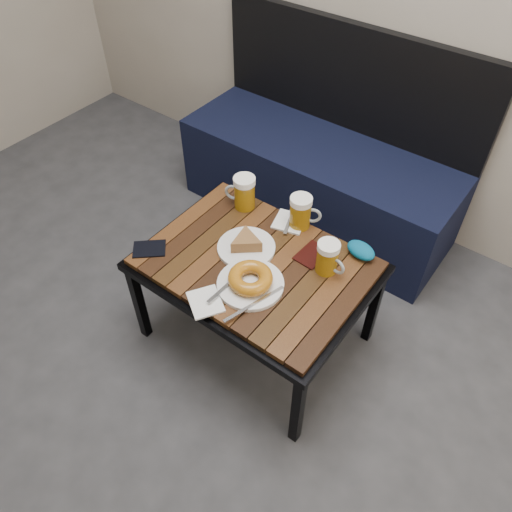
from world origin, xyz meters
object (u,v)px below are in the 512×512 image
Objects in this scene: cafe_table at (256,269)px; plate_bagel at (250,281)px; beer_mug_right at (328,258)px; plate_pie at (246,244)px; passport_burgundy at (312,255)px; passport_navy at (149,249)px; knit_pouch at (361,250)px; bench at (320,173)px; beer_mug_centre at (301,212)px; beer_mug_left at (244,192)px.

cafe_table is 2.72× the size of plate_bagel.
plate_pie is (-0.30, -0.09, -0.04)m from beer_mug_right.
plate_bagel is 0.27m from passport_burgundy.
knit_pouch is at bearing 82.81° from passport_navy.
bench is at bearing 104.78° from cafe_table.
passport_navy is at bearing -145.17° from knit_pouch.
beer_mug_centre is 0.27m from knit_pouch.
beer_mug_right is 0.42× the size of plate_bagel.
beer_mug_left is 1.23× the size of knit_pouch.
beer_mug_centre is at bearing 69.09° from plate_pie.
plate_bagel is 2.55× the size of passport_navy.
beer_mug_right is 0.16m from knit_pouch.
bench is 0.81m from knit_pouch.
passport_navy is at bearing -143.39° from beer_mug_right.
beer_mug_left is at bearing 135.86° from cafe_table.
passport_navy is 0.61m from passport_burgundy.
cafe_table is 0.10m from plate_pie.
knit_pouch is at bearing 32.77° from plate_pie.
passport_burgundy is at bearing -69.93° from beer_mug_centre.
plate_bagel is 0.44m from knit_pouch.
bench reaches higher than passport_burgundy.
bench reaches higher than knit_pouch.
beer_mug_left is at bearing 172.53° from passport_burgundy.
beer_mug_right is (0.23, 0.12, 0.11)m from cafe_table.
beer_mug_right reaches higher than plate_pie.
plate_pie reaches higher than knit_pouch.
beer_mug_left is (-0.01, -0.62, 0.27)m from bench.
beer_mug_right is 1.13× the size of knit_pouch.
beer_mug_centre is (0.25, 0.04, -0.00)m from beer_mug_left.
plate_bagel is at bearing -106.77° from passport_burgundy.
beer_mug_right is at bearing -113.71° from knit_pouch.
passport_burgundy is at bearing 70.09° from plate_bagel.
plate_bagel is at bearing 112.66° from beer_mug_left.
plate_pie is 1.82× the size of passport_navy.
cafe_table is 6.59× the size of passport_burgundy.
bench reaches higher than plate_bagel.
knit_pouch reaches higher than passport_burgundy.
beer_mug_left reaches higher than passport_navy.
plate_bagel is (0.12, -0.14, 0.00)m from plate_pie.
passport_burgundy reaches higher than cafe_table.
passport_navy is (-0.29, -0.22, -0.02)m from plate_pie.
passport_burgundy is at bearing 151.20° from beer_mug_left.
beer_mug_centre is 1.15× the size of passport_navy.
knit_pouch is (0.14, 0.11, 0.02)m from passport_burgundy.
knit_pouch is (0.27, -0.00, -0.04)m from beer_mug_centre.
beer_mug_centre is 0.45× the size of plate_bagel.
beer_mug_right is 0.11m from passport_burgundy.
cafe_table is 0.29m from beer_mug_centre.
beer_mug_left is 0.44m from passport_navy.
plate_pie is at bearing -147.23° from knit_pouch.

